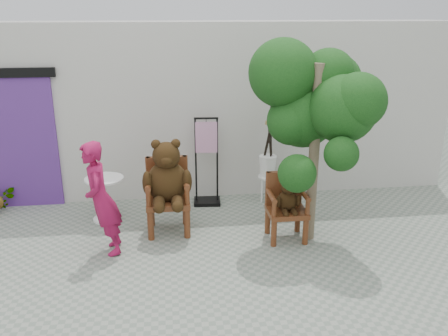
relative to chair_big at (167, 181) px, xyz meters
name	(u,v)px	position (x,y,z in m)	size (l,w,h in m)	color
ground_plane	(219,272)	(0.61, -1.27, -0.80)	(60.00, 60.00, 0.00)	gray
back_wall	(199,108)	(0.61, 1.83, 0.70)	(9.00, 1.00, 3.00)	beige
doorway	(19,139)	(-2.39, 1.31, 0.36)	(1.40, 0.11, 2.33)	#54297D
chair_big	(167,181)	(0.00, 0.00, 0.00)	(0.71, 0.76, 1.44)	#4D2410
chair_small	(286,202)	(1.69, -0.41, -0.24)	(0.55, 0.51, 0.97)	#4D2410
person	(101,199)	(-0.88, -0.55, -0.01)	(0.58, 0.38, 1.58)	#981242
cafe_table	(105,194)	(-0.98, 0.54, -0.36)	(0.60, 0.60, 0.70)	white
display_stand	(207,171)	(0.67, 1.01, -0.22)	(0.48, 0.38, 1.51)	black
stool_bucket	(268,166)	(1.72, 1.01, -0.16)	(0.32, 0.32, 1.45)	white
tree	(316,100)	(2.06, -0.35, 1.21)	(1.70, 1.55, 2.84)	brown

